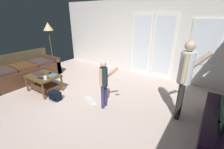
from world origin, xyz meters
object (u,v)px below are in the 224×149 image
(dvd_remote_slim, at_px, (50,73))
(person_child, at_px, (104,81))
(loose_keyboard, at_px, (90,100))
(backpack, at_px, (55,96))
(person_adult, at_px, (185,74))
(coffee_table, at_px, (44,80))
(laptop_closed, at_px, (39,74))
(tv_remote_black, at_px, (41,78))
(leather_couch, at_px, (23,71))
(cup_near_edge, at_px, (45,78))
(book_stack, at_px, (53,75))
(tv_stand, at_px, (218,126))
(floor_lamp, at_px, (48,29))

(dvd_remote_slim, bearing_deg, person_child, 41.38)
(loose_keyboard, bearing_deg, backpack, -149.32)
(person_adult, relative_size, loose_keyboard, 3.56)
(coffee_table, distance_m, loose_keyboard, 1.47)
(person_adult, bearing_deg, laptop_closed, -165.58)
(laptop_closed, bearing_deg, person_adult, 20.08)
(laptop_closed, distance_m, tv_remote_black, 0.37)
(person_adult, distance_m, laptop_closed, 3.71)
(loose_keyboard, distance_m, dvd_remote_slim, 1.45)
(leather_couch, distance_m, cup_near_edge, 1.61)
(person_child, relative_size, book_stack, 5.01)
(tv_stand, xyz_separation_m, loose_keyboard, (-2.66, -0.38, -0.20))
(loose_keyboard, bearing_deg, dvd_remote_slim, -174.77)
(person_adult, bearing_deg, tv_stand, -17.35)
(floor_lamp, relative_size, laptop_closed, 5.55)
(floor_lamp, relative_size, book_stack, 7.86)
(book_stack, bearing_deg, floor_lamp, 145.17)
(person_child, xyz_separation_m, cup_near_edge, (-1.56, -0.43, -0.15))
(coffee_table, height_order, book_stack, book_stack)
(floor_lamp, xyz_separation_m, loose_keyboard, (3.02, -1.13, -1.52))
(person_child, relative_size, loose_keyboard, 2.48)
(leather_couch, bearing_deg, tv_remote_black, -9.12)
(tv_stand, xyz_separation_m, laptop_closed, (-4.25, -0.70, 0.28))
(coffee_table, height_order, person_child, person_child)
(leather_couch, relative_size, tv_stand, 1.21)
(cup_near_edge, relative_size, dvd_remote_slim, 0.54)
(loose_keyboard, height_order, tv_remote_black, tv_remote_black)
(leather_couch, distance_m, tv_stand, 5.36)
(tv_remote_black, bearing_deg, coffee_table, 114.51)
(leather_couch, xyz_separation_m, laptop_closed, (1.08, -0.07, 0.19))
(leather_couch, relative_size, coffee_table, 2.52)
(backpack, bearing_deg, coffee_table, 168.08)
(dvd_remote_slim, bearing_deg, book_stack, 21.53)
(tv_stand, relative_size, cup_near_edge, 19.59)
(person_adult, distance_m, floor_lamp, 5.06)
(coffee_table, xyz_separation_m, book_stack, (0.27, 0.13, 0.15))
(leather_couch, bearing_deg, cup_near_edge, -6.87)
(tv_stand, height_order, loose_keyboard, tv_stand)
(floor_lamp, distance_m, backpack, 3.10)
(backpack, bearing_deg, leather_couch, 173.84)
(coffee_table, height_order, cup_near_edge, cup_near_edge)
(leather_couch, height_order, tv_stand, leather_couch)
(laptop_closed, bearing_deg, coffee_table, 5.57)
(person_adult, distance_m, loose_keyboard, 2.27)
(cup_near_edge, xyz_separation_m, dvd_remote_slim, (-0.27, 0.32, -0.03))
(cup_near_edge, bearing_deg, floor_lamp, 140.94)
(leather_couch, bearing_deg, floor_lamp, 104.45)
(leather_couch, height_order, coffee_table, leather_couch)
(tv_stand, height_order, cup_near_edge, cup_near_edge)
(coffee_table, bearing_deg, book_stack, 26.36)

